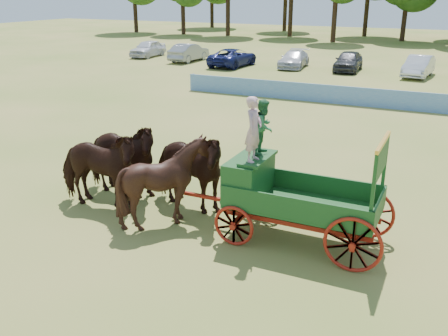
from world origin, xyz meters
TOP-DOWN VIEW (x-y plane):
  - ground at (0.00, 0.00)m, footprint 160.00×160.00m
  - horse_lead_left at (-7.43, 0.51)m, footprint 3.04×1.59m
  - horse_lead_right at (-7.43, 1.61)m, footprint 2.94×1.35m
  - horse_wheel_left at (-5.03, 0.51)m, footprint 2.50×2.28m
  - horse_wheel_right at (-5.03, 1.61)m, footprint 3.15×1.92m
  - farm_dray at (-2.06, 1.07)m, footprint 6.00×2.00m
  - sponsor_banner at (-1.00, 18.00)m, footprint 26.00×0.08m
  - parked_cars at (-3.31, 30.00)m, footprint 46.99×7.37m

SIDE VIEW (x-z plane):
  - ground at x=0.00m, z-range 0.00..0.00m
  - sponsor_banner at x=-1.00m, z-range 0.00..1.05m
  - parked_cars at x=-3.31m, z-range -0.04..1.60m
  - horse_lead_left at x=-7.43m, z-range 0.00..2.48m
  - horse_lead_right at x=-7.43m, z-range 0.00..2.48m
  - horse_wheel_right at x=-5.03m, z-range 0.00..2.48m
  - horse_wheel_left at x=-5.03m, z-range 0.00..2.49m
  - farm_dray at x=-2.06m, z-range -0.29..3.51m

